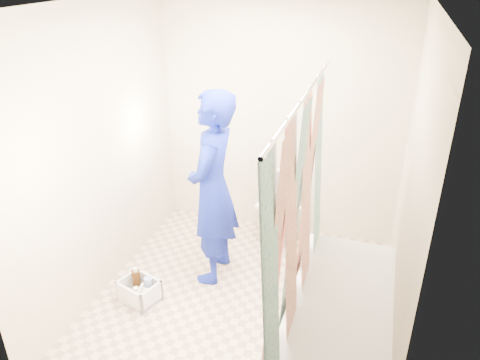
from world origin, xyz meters
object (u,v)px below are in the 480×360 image
(plumber, at_px, (213,189))
(cleaning_caddy, at_px, (140,292))
(toilet, at_px, (282,208))
(bathtub, at_px, (337,334))

(plumber, relative_size, cleaning_caddy, 4.60)
(cleaning_caddy, bearing_deg, toilet, 73.53)
(plumber, bearing_deg, cleaning_caddy, -42.55)
(bathtub, distance_m, cleaning_caddy, 1.68)
(toilet, bearing_deg, bathtub, -55.06)
(plumber, height_order, cleaning_caddy, plumber)
(bathtub, bearing_deg, toilet, 116.45)
(bathtub, relative_size, toilet, 2.50)
(bathtub, height_order, plumber, plumber)
(bathtub, xyz_separation_m, toilet, (-0.75, 1.51, 0.08))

